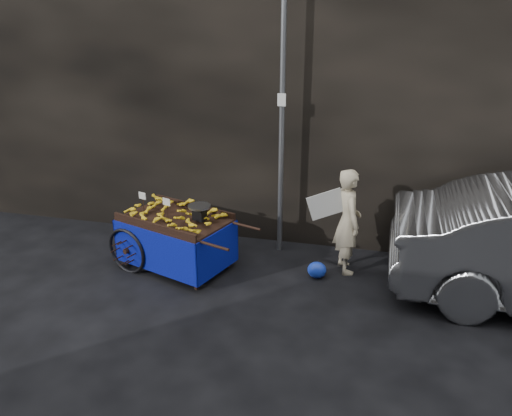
# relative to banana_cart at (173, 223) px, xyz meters

# --- Properties ---
(ground) EXTENTS (80.00, 80.00, 0.00)m
(ground) POSITION_rel_banana_cart_xyz_m (1.12, -0.38, -0.70)
(ground) COLOR black
(ground) RESTS_ON ground
(building_wall) EXTENTS (13.50, 2.00, 5.00)m
(building_wall) POSITION_rel_banana_cart_xyz_m (1.51, 2.22, 1.80)
(building_wall) COLOR black
(building_wall) RESTS_ON ground
(street_pole) EXTENTS (0.12, 0.10, 4.00)m
(street_pole) POSITION_rel_banana_cart_xyz_m (1.42, 0.92, 1.30)
(street_pole) COLOR slate
(street_pole) RESTS_ON ground
(banana_cart) EXTENTS (2.28, 1.55, 1.14)m
(banana_cart) POSITION_rel_banana_cart_xyz_m (0.00, 0.00, 0.00)
(banana_cart) COLOR black
(banana_cart) RESTS_ON ground
(vendor) EXTENTS (0.87, 0.66, 1.56)m
(vendor) POSITION_rel_banana_cart_xyz_m (2.49, 0.48, 0.08)
(vendor) COLOR tan
(vendor) RESTS_ON ground
(plastic_bag) EXTENTS (0.27, 0.22, 0.24)m
(plastic_bag) POSITION_rel_banana_cart_xyz_m (2.12, 0.14, -0.58)
(plastic_bag) COLOR #1936BC
(plastic_bag) RESTS_ON ground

